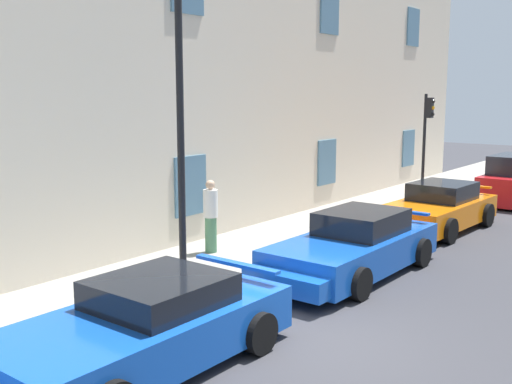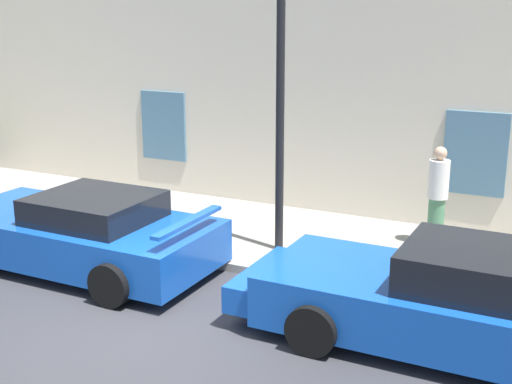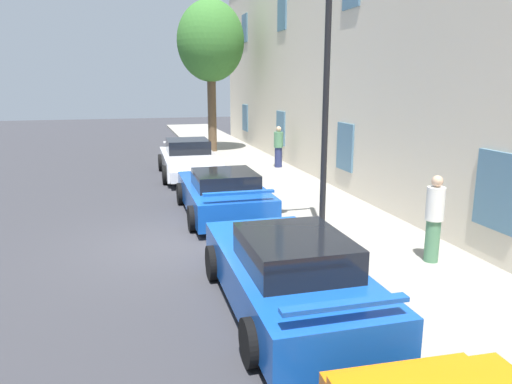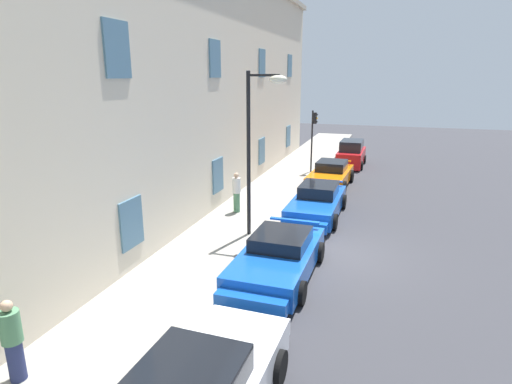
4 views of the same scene
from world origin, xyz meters
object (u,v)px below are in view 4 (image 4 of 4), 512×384
object	(u,v)px
traffic_light	(313,130)
street_lamp	(260,126)
sportscar_yellow_flank	(277,260)
sportscar_white_middle	(316,204)
sportscar_tail_end	(330,176)
hatchback_parked	(351,154)
pedestrian_strolling	(237,192)
pedestrian_admiring	(12,340)

from	to	relation	value
traffic_light	street_lamp	xyz separation A→B (m)	(-11.23, -0.12, 1.50)
sportscar_yellow_flank	sportscar_white_middle	world-z (taller)	sportscar_white_middle
sportscar_tail_end	street_lamp	size ratio (longest dim) A/B	0.83
traffic_light	street_lamp	bearing A→B (deg)	-179.37
sportscar_yellow_flank	hatchback_parked	size ratio (longest dim) A/B	1.32
sportscar_white_middle	sportscar_tail_end	world-z (taller)	sportscar_white_middle
street_lamp	pedestrian_strolling	bearing A→B (deg)	37.13
sportscar_white_middle	pedestrian_admiring	distance (m)	12.43
hatchback_parked	traffic_light	bearing A→B (deg)	147.20
sportscar_yellow_flank	traffic_light	world-z (taller)	traffic_light
sportscar_yellow_flank	pedestrian_strolling	distance (m)	6.13
traffic_light	pedestrian_admiring	world-z (taller)	traffic_light
pedestrian_admiring	pedestrian_strolling	world-z (taller)	pedestrian_strolling
sportscar_white_middle	traffic_light	distance (m)	8.59
sportscar_yellow_flank	sportscar_white_middle	xyz separation A→B (m)	(5.94, -0.14, 0.02)
sportscar_white_middle	street_lamp	world-z (taller)	street_lamp
traffic_light	street_lamp	size ratio (longest dim) A/B	0.63
hatchback_parked	pedestrian_admiring	bearing A→B (deg)	170.02
sportscar_yellow_flank	pedestrian_strolling	bearing A→B (deg)	31.52
traffic_light	sportscar_white_middle	bearing A→B (deg)	-168.32
sportscar_yellow_flank	traffic_light	xyz separation A→B (m)	(14.10, 1.55, 2.11)
sportscar_yellow_flank	hatchback_parked	distance (m)	17.28
pedestrian_admiring	sportscar_tail_end	bearing A→B (deg)	-11.58
sportscar_tail_end	pedestrian_admiring	distance (m)	17.56
sportscar_white_middle	pedestrian_strolling	size ratio (longest dim) A/B	2.95
hatchback_parked	pedestrian_strolling	world-z (taller)	pedestrian_strolling
sportscar_white_middle	traffic_light	size ratio (longest dim) A/B	1.38
sportscar_tail_end	traffic_light	xyz separation A→B (m)	(2.82, 1.49, 2.08)
sportscar_white_middle	pedestrian_strolling	xyz separation A→B (m)	(-0.73, 3.33, 0.44)
street_lamp	pedestrian_strolling	distance (m)	4.30
pedestrian_admiring	sportscar_white_middle	bearing A→B (deg)	-17.44
sportscar_yellow_flank	sportscar_white_middle	distance (m)	5.95
sportscar_tail_end	traffic_light	distance (m)	3.80
pedestrian_admiring	hatchback_parked	bearing A→B (deg)	-9.98
sportscar_white_middle	hatchback_parked	distance (m)	11.33
street_lamp	hatchback_parked	bearing A→B (deg)	-7.59
hatchback_parked	street_lamp	xyz separation A→B (m)	(-14.39, 1.92, 3.40)
pedestrian_admiring	pedestrian_strolling	distance (m)	11.13
traffic_light	street_lamp	distance (m)	11.33
sportscar_yellow_flank	street_lamp	distance (m)	4.83
sportscar_yellow_flank	street_lamp	xyz separation A→B (m)	(2.88, 1.43, 3.61)
sportscar_yellow_flank	sportscar_tail_end	distance (m)	11.28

